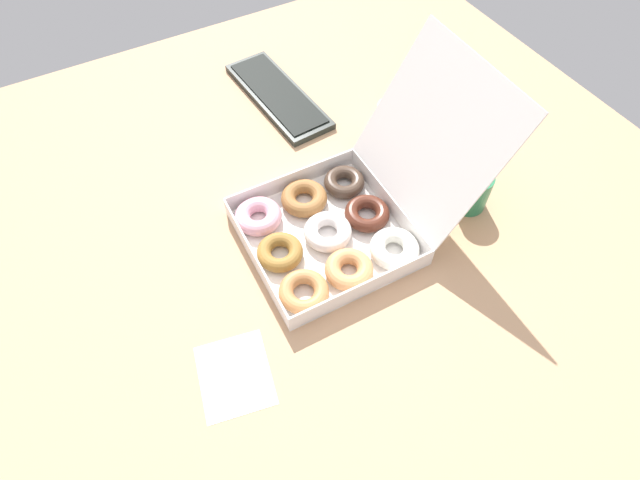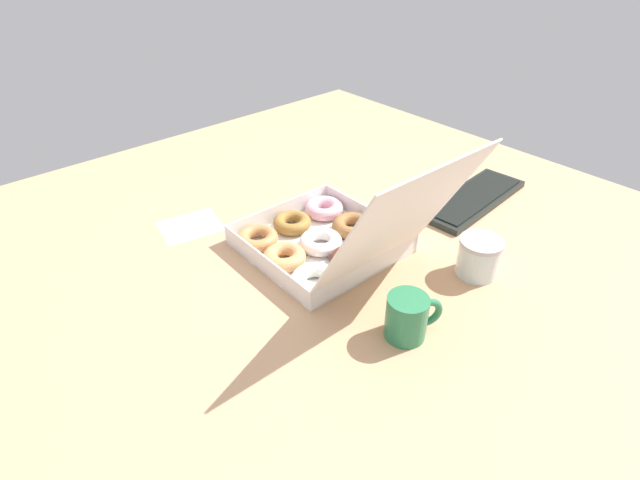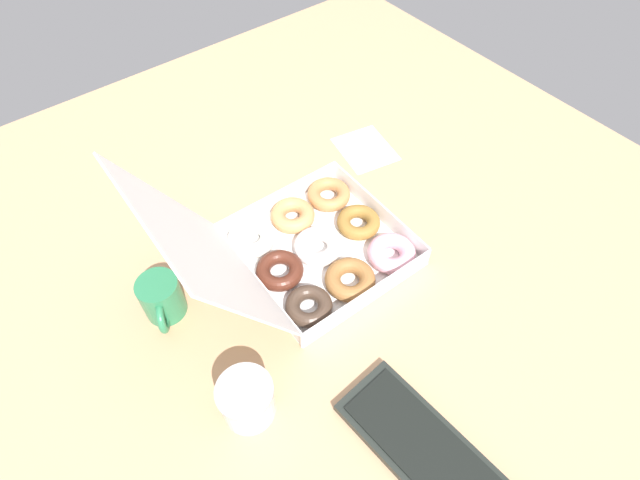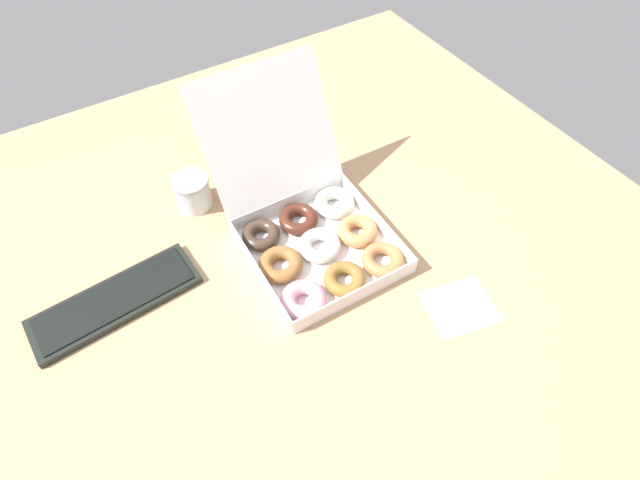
# 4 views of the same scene
# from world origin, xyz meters

# --- Properties ---
(ground_plane) EXTENTS (1.80, 1.80, 0.02)m
(ground_plane) POSITION_xyz_m (0.00, 0.00, -0.01)
(ground_plane) COLOR tan
(donut_box) EXTENTS (0.35, 0.51, 0.35)m
(donut_box) POSITION_xyz_m (0.01, 0.02, 0.04)
(donut_box) COLOR white
(donut_box) RESTS_ON ground_plane
(keyboard) EXTENTS (0.39, 0.16, 0.02)m
(keyboard) POSITION_xyz_m (-0.47, 0.12, 0.01)
(keyboard) COLOR black
(keyboard) RESTS_ON ground_plane
(coffee_mug) EXTENTS (0.12, 0.08, 0.09)m
(coffee_mug) POSITION_xyz_m (0.08, 0.34, 0.05)
(coffee_mug) COLOR #2B7B50
(coffee_mug) RESTS_ON ground_plane
(glass_jar) EXTENTS (0.10, 0.10, 0.09)m
(glass_jar) POSITION_xyz_m (-0.19, 0.31, 0.05)
(glass_jar) COLOR silver
(glass_jar) RESTS_ON ground_plane
(paper_napkin) EXTENTS (0.18, 0.16, 0.00)m
(paper_napkin) POSITION_xyz_m (0.20, -0.31, 0.00)
(paper_napkin) COLOR white
(paper_napkin) RESTS_ON ground_plane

